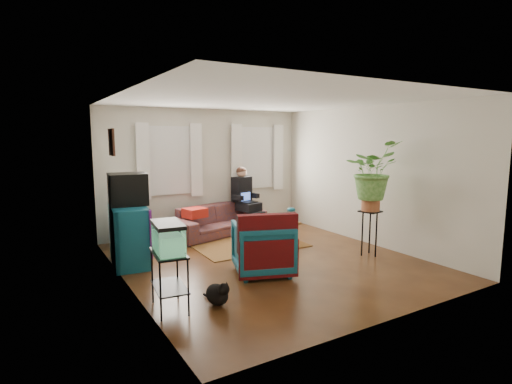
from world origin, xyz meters
TOP-DOWN VIEW (x-y plane):
  - floor at (0.00, 0.00)m, footprint 4.50×5.00m
  - ceiling at (0.00, 0.00)m, footprint 4.50×5.00m
  - wall_back at (0.00, 2.50)m, footprint 4.50×0.01m
  - wall_front at (0.00, -2.50)m, footprint 4.50×0.01m
  - wall_left at (-2.25, 0.00)m, footprint 0.01×5.00m
  - wall_right at (2.25, 0.00)m, footprint 0.01×5.00m
  - window_left at (-0.80, 2.48)m, footprint 1.08×0.04m
  - window_right at (1.25, 2.48)m, footprint 1.08×0.04m
  - curtains_left at (-0.80, 2.40)m, footprint 1.36×0.06m
  - curtains_right at (1.25, 2.40)m, footprint 1.36×0.06m
  - picture_frame at (-2.21, 0.85)m, footprint 0.04×0.32m
  - area_rug at (0.20, 1.14)m, footprint 2.03×1.64m
  - sofa at (0.08, 2.05)m, footprint 2.23×1.31m
  - seated_person at (0.81, 2.24)m, footprint 0.67×0.75m
  - side_table at (-1.65, 2.17)m, footprint 0.57×0.57m
  - table_lamp at (-1.65, 2.17)m, footprint 0.43×0.43m
  - dresser at (-1.99, 1.03)m, footprint 0.64×1.10m
  - crt_tv at (-1.96, 1.13)m, footprint 0.63×0.59m
  - aquarium_stand at (-2.00, -0.96)m, footprint 0.42×0.66m
  - aquarium at (-2.00, -0.96)m, footprint 0.38×0.60m
  - black_cat at (-1.47, -1.14)m, footprint 0.28×0.40m
  - armchair at (-0.38, -0.44)m, footprint 1.04×1.01m
  - serape_throw at (-0.49, -0.75)m, footprint 0.87×0.47m
  - coffee_table at (0.64, 0.85)m, footprint 1.03×0.62m
  - cup_a at (0.43, 0.74)m, footprint 0.12×0.12m
  - cup_b at (0.70, 0.69)m, footprint 0.10×0.10m
  - bowl at (0.90, 0.96)m, footprint 0.21×0.21m
  - snack_tray at (0.36, 0.96)m, footprint 0.33×0.33m
  - birdcage at (0.99, 0.75)m, footprint 0.17×0.17m
  - plant_stand at (1.66, -0.62)m, footprint 0.38×0.38m
  - potted_plant at (1.66, -0.62)m, footprint 1.02×0.92m

SIDE VIEW (x-z plane):
  - floor at x=0.00m, z-range -0.01..0.01m
  - area_rug at x=0.20m, z-range 0.00..0.01m
  - black_cat at x=-1.47m, z-range 0.00..0.32m
  - coffee_table at x=0.64m, z-range 0.00..0.41m
  - side_table at x=-1.65m, z-range 0.00..0.66m
  - aquarium_stand at x=-2.00m, z-range 0.00..0.69m
  - plant_stand at x=1.66m, z-range 0.00..0.78m
  - sofa at x=0.08m, z-range 0.00..0.82m
  - snack_tray at x=0.36m, z-range 0.41..0.44m
  - armchair at x=-0.38m, z-range 0.00..0.85m
  - bowl at x=0.90m, z-range 0.41..0.45m
  - cup_b at x=0.70m, z-range 0.41..0.49m
  - cup_a at x=0.43m, z-range 0.41..0.49m
  - dresser at x=-1.99m, z-range 0.00..0.95m
  - birdcage at x=0.99m, z-range 0.41..0.69m
  - serape_throw at x=-0.49m, z-range 0.25..0.96m
  - seated_person at x=0.81m, z-range 0.00..1.25m
  - aquarium at x=-2.00m, z-range 0.69..1.06m
  - table_lamp at x=-1.65m, z-range 0.64..1.25m
  - crt_tv at x=-1.96m, z-range 0.95..1.45m
  - wall_back at x=0.00m, z-range 0.00..2.60m
  - wall_front at x=0.00m, z-range 0.00..2.60m
  - wall_left at x=-2.25m, z-range 0.00..2.60m
  - wall_right at x=2.25m, z-range 0.00..2.60m
  - potted_plant at x=1.66m, z-range 0.82..1.81m
  - curtains_left at x=-0.80m, z-range 0.80..2.30m
  - curtains_right at x=1.25m, z-range 0.80..2.30m
  - window_left at x=-0.80m, z-range 0.86..2.24m
  - window_right at x=1.25m, z-range 0.86..2.24m
  - picture_frame at x=-2.21m, z-range 1.75..2.15m
  - ceiling at x=0.00m, z-range 2.60..2.60m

